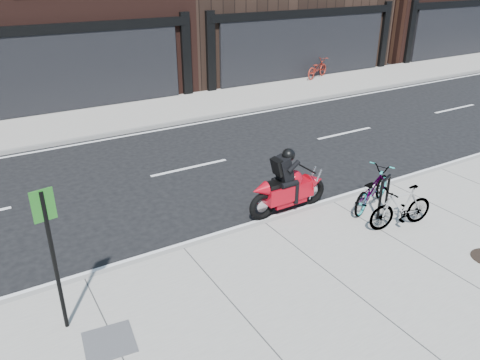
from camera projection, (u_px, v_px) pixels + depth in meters
ground at (223, 194)px, 12.08m from camera, size 120.00×120.00×0.00m
sidewalk_near at (361, 301)px, 8.16m from camera, size 60.00×6.00×0.13m
sidewalk_far at (126, 116)px, 18.10m from camera, size 60.00×3.50×0.13m
bike_rack at (384, 193)px, 10.62m from camera, size 0.51×0.27×0.93m
bicycle_front at (372, 189)px, 11.01m from camera, size 1.87×1.23×0.93m
bicycle_rear at (401, 207)px, 10.16m from camera, size 1.64×0.72×0.95m
motorcycle at (292, 185)px, 11.02m from camera, size 2.18×0.47×1.63m
bicycle_far at (317, 68)px, 23.69m from camera, size 1.94×1.29×0.96m
utility_grate at (109, 342)px, 7.17m from camera, size 0.83×0.83×0.02m
sign_post at (52, 249)px, 6.89m from camera, size 0.33×0.07×2.43m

